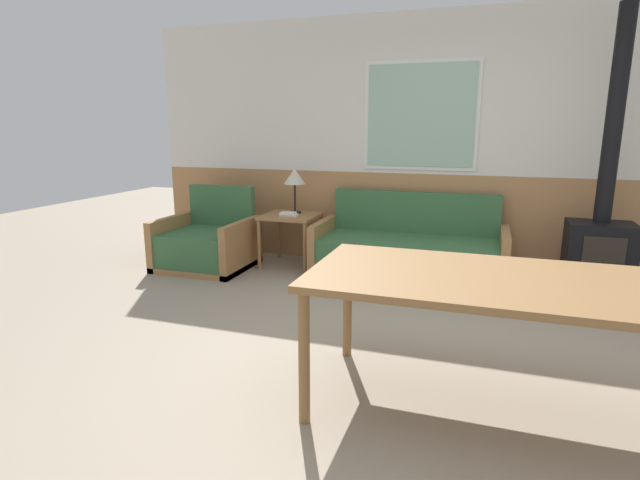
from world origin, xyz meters
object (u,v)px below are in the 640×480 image
(table_lamp, at_px, (295,178))
(dining_table, at_px, (495,290))
(couch, at_px, (409,253))
(side_table, at_px, (291,222))
(armchair, at_px, (208,244))
(wood_stove, at_px, (602,225))

(table_lamp, bearing_deg, dining_table, -50.05)
(couch, bearing_deg, table_lamp, 173.86)
(couch, relative_size, side_table, 3.25)
(armchair, distance_m, table_lamp, 1.22)
(table_lamp, height_order, dining_table, table_lamp)
(table_lamp, bearing_deg, armchair, -151.73)
(table_lamp, bearing_deg, couch, -6.14)
(couch, bearing_deg, dining_table, -71.44)
(couch, relative_size, wood_stove, 0.76)
(couch, distance_m, table_lamp, 1.51)
(couch, height_order, armchair, armchair)
(wood_stove, bearing_deg, table_lamp, 176.93)
(couch, bearing_deg, wood_stove, -0.73)
(wood_stove, bearing_deg, side_table, 178.88)
(armchair, distance_m, wood_stove, 3.95)
(couch, xyz_separation_m, dining_table, (0.80, -2.39, 0.45))
(couch, xyz_separation_m, armchair, (-2.18, -0.32, 0.00))
(couch, bearing_deg, armchair, -171.56)
(armchair, height_order, wood_stove, wood_stove)
(side_table, xyz_separation_m, table_lamp, (0.01, 0.10, 0.49))
(table_lamp, bearing_deg, side_table, -97.19)
(side_table, height_order, table_lamp, table_lamp)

